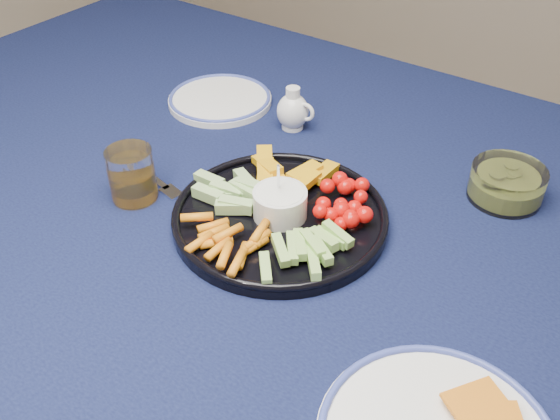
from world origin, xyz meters
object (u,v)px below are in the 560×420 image
Objects in this scene: pickle_bowl at (506,185)px; side_plate_extra at (220,99)px; dining_table at (256,215)px; crudite_platter at (279,213)px; creamer_pitcher at (293,111)px; juice_tumbler at (132,177)px.

side_plate_extra is (-0.56, -0.02, -0.02)m from pickle_bowl.
side_plate_extra is (-0.20, 0.15, 0.10)m from dining_table.
crudite_platter is 0.36m from pickle_bowl.
side_plate_extra is (-0.17, -0.00, -0.03)m from creamer_pitcher.
pickle_bowl is at bearing 25.79° from dining_table.
creamer_pitcher is 0.39m from pickle_bowl.
juice_tumbler reaches higher than dining_table.
crudite_platter is (0.11, -0.08, 0.11)m from dining_table.
pickle_bowl is (0.39, 0.01, -0.01)m from creamer_pitcher.
crudite_platter is at bearing -37.33° from side_plate_extra.
dining_table is 0.27m from side_plate_extra.
dining_table is at bearing -37.34° from side_plate_extra.
juice_tumbler is at bearing -74.22° from side_plate_extra.
juice_tumbler is (-0.08, -0.32, 0.00)m from creamer_pitcher.
crudite_platter reaches higher than pickle_bowl.
side_plate_extra is (-0.09, 0.31, -0.03)m from juice_tumbler.
crudite_platter is 0.39m from side_plate_extra.
dining_table is 0.23m from juice_tumbler.
dining_table is at bearing -78.68° from creamer_pitcher.
dining_table is 19.70× the size of juice_tumbler.
crudite_platter is at bearing -59.92° from creamer_pitcher.
dining_table is 14.65× the size of pickle_bowl.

